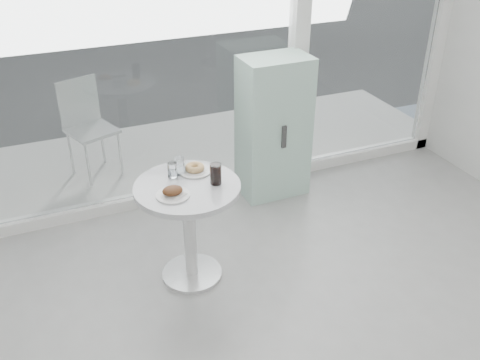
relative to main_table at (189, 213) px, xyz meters
name	(u,v)px	position (x,y,z in m)	size (l,w,h in m)	color
storefront	(208,1)	(0.57, 1.10, 1.16)	(5.00, 0.14, 3.00)	white
main_table	(189,213)	(0.00, 0.00, 0.00)	(0.72, 0.72, 0.77)	silver
patio_deck	(180,152)	(0.50, 1.90, -0.53)	(5.60, 1.60, 0.05)	beige
mint_cabinet	(273,128)	(1.07, 0.88, 0.08)	(0.59, 0.41, 1.27)	#A0CDBA
patio_chair	(87,122)	(-0.41, 1.80, 0.02)	(0.51, 0.51, 0.91)	silver
plate_fritter	(173,192)	(-0.12, -0.09, 0.25)	(0.22, 0.22, 0.07)	silver
plate_donut	(195,169)	(0.11, 0.16, 0.24)	(0.23, 0.23, 0.05)	silver
water_tumbler_a	(172,171)	(-0.05, 0.14, 0.27)	(0.07, 0.07, 0.11)	white
water_tumbler_b	(180,167)	(0.01, 0.17, 0.27)	(0.08, 0.08, 0.12)	white
cola_glass	(216,174)	(0.19, -0.05, 0.29)	(0.08, 0.08, 0.15)	white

